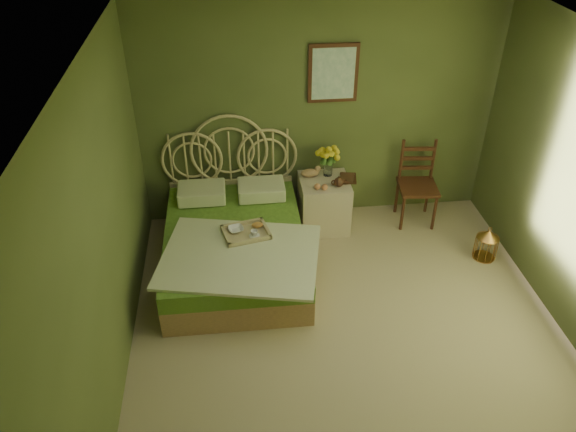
{
  "coord_description": "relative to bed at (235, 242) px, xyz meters",
  "views": [
    {
      "loc": [
        -0.97,
        -3.47,
        3.85
      ],
      "look_at": [
        -0.48,
        1.0,
        0.79
      ],
      "focal_mm": 35.0,
      "sensor_mm": 36.0,
      "label": 1
    }
  ],
  "objects": [
    {
      "name": "cereal_bowl",
      "position": [
        0.02,
        -0.1,
        0.24
      ],
      "size": [
        0.19,
        0.19,
        0.04
      ],
      "primitive_type": "imported",
      "rotation": [
        0.0,
        0.0,
        0.24
      ],
      "color": "white",
      "rests_on": "bed"
    },
    {
      "name": "ceiling",
      "position": [
        1.01,
        -1.29,
        2.31
      ],
      "size": [
        4.5,
        4.5,
        0.0
      ],
      "primitive_type": "plane",
      "rotation": [
        3.14,
        0.0,
        0.0
      ],
      "color": "silver",
      "rests_on": "wall_back"
    },
    {
      "name": "wall_back",
      "position": [
        1.01,
        0.96,
        1.01
      ],
      "size": [
        4.0,
        0.0,
        4.0
      ],
      "primitive_type": "plane",
      "rotation": [
        1.57,
        0.0,
        0.0
      ],
      "color": "#5A6736",
      "rests_on": "floor"
    },
    {
      "name": "coffee_cup",
      "position": [
        0.2,
        -0.21,
        0.25
      ],
      "size": [
        0.08,
        0.08,
        0.07
      ],
      "primitive_type": "imported",
      "rotation": [
        0.0,
        0.0,
        0.15
      ],
      "color": "white",
      "rests_on": "bed"
    },
    {
      "name": "birdcage",
      "position": [
        2.71,
        -0.18,
        -0.12
      ],
      "size": [
        0.24,
        0.24,
        0.36
      ],
      "rotation": [
        0.0,
        0.0,
        -0.38
      ],
      "color": "#BF813D",
      "rests_on": "floor"
    },
    {
      "name": "wall_left",
      "position": [
        -0.99,
        -1.29,
        1.01
      ],
      "size": [
        0.0,
        4.5,
        4.5
      ],
      "primitive_type": "plane",
      "rotation": [
        1.57,
        0.0,
        1.57
      ],
      "color": "#5A6736",
      "rests_on": "floor"
    },
    {
      "name": "chair",
      "position": [
        2.15,
        0.69,
        0.25
      ],
      "size": [
        0.47,
        0.47,
        0.98
      ],
      "rotation": [
        0.0,
        0.0,
        -0.09
      ],
      "color": "#321A0D",
      "rests_on": "floor"
    },
    {
      "name": "nightstand",
      "position": [
        1.06,
        0.63,
        0.07
      ],
      "size": [
        0.56,
        0.56,
        1.04
      ],
      "color": "beige",
      "rests_on": "floor"
    },
    {
      "name": "book_lower",
      "position": [
        1.23,
        0.64,
        0.33
      ],
      "size": [
        0.22,
        0.27,
        0.02
      ],
      "primitive_type": "imported",
      "rotation": [
        0.0,
        0.0,
        -0.17
      ],
      "color": "#381E0F",
      "rests_on": "nightstand"
    },
    {
      "name": "bed",
      "position": [
        0.0,
        0.0,
        0.0
      ],
      "size": [
        1.69,
        2.14,
        1.33
      ],
      "color": "tan",
      "rests_on": "floor"
    },
    {
      "name": "wall_art",
      "position": [
        1.15,
        0.93,
        1.46
      ],
      "size": [
        0.54,
        0.04,
        0.64
      ],
      "color": "#321A0D",
      "rests_on": "wall_back"
    },
    {
      "name": "book_upper",
      "position": [
        1.23,
        0.64,
        0.35
      ],
      "size": [
        0.21,
        0.25,
        0.02
      ],
      "primitive_type": "imported",
      "rotation": [
        0.0,
        0.0,
        -0.33
      ],
      "color": "#472819",
      "rests_on": "nightstand"
    },
    {
      "name": "floor",
      "position": [
        1.01,
        -1.29,
        -0.29
      ],
      "size": [
        4.5,
        4.5,
        0.0
      ],
      "primitive_type": "plane",
      "color": "tan",
      "rests_on": "ground"
    }
  ]
}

